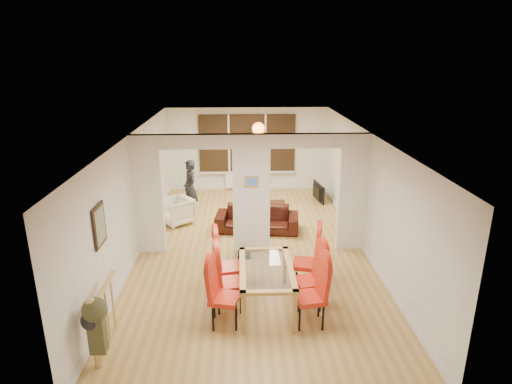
{
  "coord_description": "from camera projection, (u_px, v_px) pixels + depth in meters",
  "views": [
    {
      "loc": [
        -0.25,
        -8.73,
        4.18
      ],
      "look_at": [
        0.12,
        0.6,
        1.14
      ],
      "focal_mm": 30.0,
      "sensor_mm": 36.0,
      "label": 1
    }
  ],
  "objects": [
    {
      "name": "bottle",
      "position": [
        266.0,
        200.0,
        11.63
      ],
      "size": [
        0.07,
        0.07,
        0.28
      ],
      "primitive_type": "cylinder",
      "color": "#143F19",
      "rests_on": "coffee_table"
    },
    {
      "name": "bowl",
      "position": [
        261.0,
        201.0,
        11.83
      ],
      "size": [
        0.21,
        0.21,
        0.05
      ],
      "primitive_type": "imported",
      "color": "#342211",
      "rests_on": "coffee_table"
    },
    {
      "name": "television",
      "position": [
        316.0,
        192.0,
        12.66
      ],
      "size": [
        0.92,
        0.26,
        0.52
      ],
      "primitive_type": "imported",
      "rotation": [
        0.0,
        0.0,
        1.73
      ],
      "color": "black",
      "rests_on": "floor"
    },
    {
      "name": "sofa",
      "position": [
        257.0,
        219.0,
        10.53
      ],
      "size": [
        2.1,
        1.03,
        0.59
      ],
      "primitive_type": "imported",
      "rotation": [
        0.0,
        0.0,
        -0.12
      ],
      "color": "black",
      "rests_on": "floor"
    },
    {
      "name": "dining_chair_rb",
      "position": [
        309.0,
        277.0,
        7.27
      ],
      "size": [
        0.54,
        0.54,
        1.11
      ],
      "primitive_type": null,
      "rotation": [
        0.0,
        0.0,
        0.26
      ],
      "color": "red",
      "rests_on": "floor"
    },
    {
      "name": "dining_table",
      "position": [
        266.0,
        287.0,
        7.31
      ],
      "size": [
        0.9,
        1.6,
        0.75
      ],
      "primitive_type": null,
      "color": "#B38942",
      "rests_on": "floor"
    },
    {
      "name": "coffee_table",
      "position": [
        266.0,
        207.0,
        11.83
      ],
      "size": [
        1.17,
        0.74,
        0.25
      ],
      "primitive_type": null,
      "rotation": [
        0.0,
        0.0,
        0.19
      ],
      "color": "#342211",
      "rests_on": "floor"
    },
    {
      "name": "pillar_photo",
      "position": [
        251.0,
        182.0,
        9.01
      ],
      "size": [
        0.3,
        0.03,
        0.25
      ],
      "primitive_type": "cube",
      "color": "#4C8CD8",
      "rests_on": "divider_wall"
    },
    {
      "name": "pendant_light",
      "position": [
        258.0,
        129.0,
        12.08
      ],
      "size": [
        0.36,
        0.36,
        0.36
      ],
      "primitive_type": "sphere",
      "color": "orange",
      "rests_on": "room_walls"
    },
    {
      "name": "floor",
      "position": [
        252.0,
        249.0,
        9.6
      ],
      "size": [
        5.0,
        9.0,
        0.01
      ],
      "primitive_type": "cube",
      "color": "tan",
      "rests_on": "ground"
    },
    {
      "name": "room_walls",
      "position": [
        251.0,
        194.0,
        9.2
      ],
      "size": [
        5.0,
        9.0,
        2.6
      ],
      "primitive_type": null,
      "color": "silver",
      "rests_on": "floor"
    },
    {
      "name": "dining_chair_lb",
      "position": [
        230.0,
        279.0,
        7.21
      ],
      "size": [
        0.51,
        0.51,
        1.12
      ],
      "primitive_type": null,
      "rotation": [
        0.0,
        0.0,
        0.17
      ],
      "color": "red",
      "rests_on": "floor"
    },
    {
      "name": "armchair",
      "position": [
        176.0,
        211.0,
        10.93
      ],
      "size": [
        1.03,
        1.03,
        0.68
      ],
      "primitive_type": "imported",
      "rotation": [
        0.0,
        0.0,
        -0.91
      ],
      "color": "silver",
      "rests_on": "floor"
    },
    {
      "name": "stair_newel",
      "position": [
        106.0,
        312.0,
        6.31
      ],
      "size": [
        0.4,
        1.2,
        1.1
      ],
      "primitive_type": null,
      "color": "tan",
      "rests_on": "floor"
    },
    {
      "name": "divider_wall",
      "position": [
        251.0,
        194.0,
        9.2
      ],
      "size": [
        5.0,
        0.18,
        2.6
      ],
      "primitive_type": "cube",
      "color": "white",
      "rests_on": "floor"
    },
    {
      "name": "dining_chair_rc",
      "position": [
        306.0,
        259.0,
        7.84
      ],
      "size": [
        0.56,
        0.56,
        1.16
      ],
      "primitive_type": null,
      "rotation": [
        0.0,
        0.0,
        -0.25
      ],
      "color": "red",
      "rests_on": "floor"
    },
    {
      "name": "dining_chair_la",
      "position": [
        224.0,
        294.0,
        6.77
      ],
      "size": [
        0.53,
        0.53,
        1.1
      ],
      "primitive_type": null,
      "rotation": [
        0.0,
        0.0,
        -0.24
      ],
      "color": "red",
      "rests_on": "floor"
    },
    {
      "name": "radiator",
      "position": [
        247.0,
        180.0,
        13.69
      ],
      "size": [
        1.4,
        0.08,
        0.5
      ],
      "primitive_type": "cube",
      "color": "white",
      "rests_on": "floor"
    },
    {
      "name": "dining_chair_lc",
      "position": [
        228.0,
        263.0,
        7.71
      ],
      "size": [
        0.54,
        0.54,
        1.16
      ],
      "primitive_type": null,
      "rotation": [
        0.0,
        0.0,
        0.18
      ],
      "color": "red",
      "rests_on": "floor"
    },
    {
      "name": "wall_poster",
      "position": [
        99.0,
        225.0,
        6.73
      ],
      "size": [
        0.04,
        0.52,
        0.67
      ],
      "primitive_type": "cube",
      "color": "gray",
      "rests_on": "room_walls"
    },
    {
      "name": "bay_window_blinds",
      "position": [
        247.0,
        143.0,
        13.36
      ],
      "size": [
        3.0,
        0.08,
        1.8
      ],
      "primitive_type": "cube",
      "color": "black",
      "rests_on": "room_walls"
    },
    {
      "name": "dining_chair_ra",
      "position": [
        310.0,
        293.0,
        6.78
      ],
      "size": [
        0.52,
        0.52,
        1.13
      ],
      "primitive_type": null,
      "rotation": [
        0.0,
        0.0,
        0.17
      ],
      "color": "red",
      "rests_on": "floor"
    },
    {
      "name": "shoes",
      "position": [
        244.0,
        255.0,
        9.2
      ],
      "size": [
        0.26,
        0.28,
        0.11
      ],
      "primitive_type": null,
      "color": "black",
      "rests_on": "floor"
    },
    {
      "name": "person",
      "position": [
        190.0,
        188.0,
        11.35
      ],
      "size": [
        0.66,
        0.56,
        1.53
      ],
      "primitive_type": "imported",
      "rotation": [
        0.0,
        0.0,
        -1.15
      ],
      "color": "black",
      "rests_on": "floor"
    }
  ]
}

